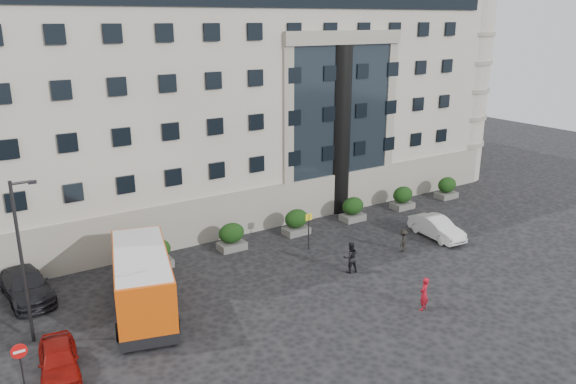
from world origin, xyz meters
The scene contains 19 objects.
ground centered at (0.00, 0.00, 0.00)m, with size 120.00×120.00×0.00m, color black.
civic_building centered at (6.00, 22.00, 9.00)m, with size 44.00×24.00×18.00m, color #A19B8E.
entrance_column centered at (12.00, 10.30, 6.50)m, with size 1.80×1.80×13.00m, color black.
hedge_a centered at (-4.00, 7.80, 0.93)m, with size 1.80×1.26×1.84m.
hedge_b centered at (1.20, 7.80, 0.93)m, with size 1.80×1.26×1.84m.
hedge_c centered at (6.40, 7.80, 0.93)m, with size 1.80×1.26×1.84m.
hedge_d centered at (11.60, 7.80, 0.93)m, with size 1.80×1.26×1.84m.
hedge_e centered at (16.80, 7.80, 0.93)m, with size 1.80×1.26×1.84m.
hedge_f centered at (22.00, 7.80, 0.93)m, with size 1.80×1.26×1.84m.
street_lamp centered at (-11.94, 3.00, 4.37)m, with size 1.16×0.18×8.00m.
bus_stop_sign centered at (5.50, 5.00, 1.73)m, with size 0.50×0.08×2.52m.
no_entry_sign centered at (-13.00, -1.04, 1.65)m, with size 0.64×0.16×2.32m.
minibus centered at (-6.55, 2.88, 1.82)m, with size 4.77×8.40×3.32m.
parked_car_a centered at (-11.50, -0.41, 0.69)m, with size 1.62×4.04×1.38m, color maroon.
parked_car_c centered at (-11.50, 7.91, 0.77)m, with size 2.17×5.33×1.55m, color black.
white_taxi centered at (14.31, 1.83, 0.74)m, with size 1.57×4.50×1.48m, color silver.
pedestrian_a centered at (5.93, -5.00, 0.92)m, with size 0.67×0.44×1.84m, color maroon.
pedestrian_b centered at (5.60, 0.73, 0.97)m, with size 0.95×0.74×1.95m, color black.
pedestrian_c centered at (10.55, 1.32, 0.77)m, with size 1.00×0.57×1.55m, color black.
Camera 1 is at (-14.64, -23.44, 14.78)m, focal length 35.00 mm.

